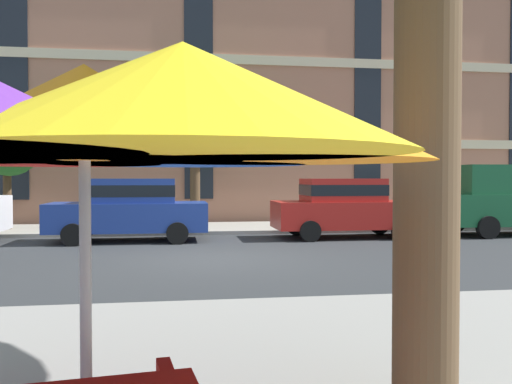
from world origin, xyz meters
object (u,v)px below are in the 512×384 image
Objects in this scene: patio_umbrella at (84,119)px; sedan_red at (345,206)px; pickup_green at (510,202)px; sedan_blue at (130,208)px; street_tree_left at (7,143)px; street_tree_middle at (204,116)px.

sedan_red is at bearing 66.57° from patio_umbrella.
pickup_green is 1.39× the size of patio_umbrella.
street_tree_left reaches higher than sedan_blue.
sedan_blue is 11.72m from pickup_green.
street_tree_left is at bearing 144.93° from sedan_blue.
street_tree_left is (-4.14, 2.90, 1.97)m from sedan_blue.
patio_umbrella is (-5.50, -12.70, 1.14)m from sedan_red.
pickup_green is at bearing -10.38° from street_tree_left.
street_tree_middle is at bearing 138.93° from sedan_red.
patio_umbrella is (0.82, -12.70, 1.14)m from sedan_blue.
sedan_red is at bearing -41.07° from street_tree_middle.
pickup_green reaches higher than sedan_blue.
pickup_green is 16.23m from street_tree_left.
street_tree_middle is (2.27, 3.53, 3.04)m from sedan_blue.
pickup_green is 0.94× the size of street_tree_middle.
sedan_red is 13.89m from patio_umbrella.
sedan_red is 6.17m from street_tree_middle.
pickup_green is at bearing 49.37° from patio_umbrella.
patio_umbrella is at bearing -130.63° from pickup_green.
street_tree_left is at bearing 107.61° from patio_umbrella.
street_tree_left is at bearing -174.40° from street_tree_middle.
street_tree_left is (-15.85, 2.90, 1.90)m from pickup_green.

